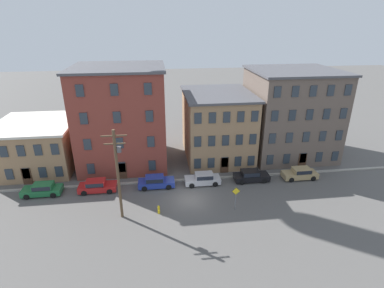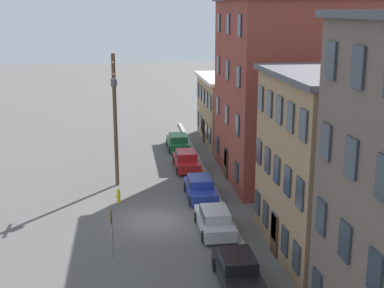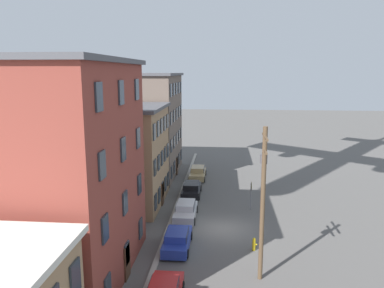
{
  "view_description": "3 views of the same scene",
  "coord_description": "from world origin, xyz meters",
  "px_view_note": "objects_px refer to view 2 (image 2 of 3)",
  "views": [
    {
      "loc": [
        -3.38,
        -28.9,
        18.9
      ],
      "look_at": [
        0.75,
        4.25,
        5.08
      ],
      "focal_mm": 28.0,
      "sensor_mm": 36.0,
      "label": 1
    },
    {
      "loc": [
        30.56,
        -1.69,
        12.59
      ],
      "look_at": [
        -0.05,
        2.28,
        4.79
      ],
      "focal_mm": 50.0,
      "sensor_mm": 36.0,
      "label": 2
    },
    {
      "loc": [
        -29.05,
        0.02,
        12.71
      ],
      "look_at": [
        0.38,
        2.64,
        7.01
      ],
      "focal_mm": 35.0,
      "sensor_mm": 36.0,
      "label": 3
    }
  ],
  "objects_px": {
    "car_blue": "(200,187)",
    "car_black": "(238,269)",
    "car_silver": "(215,220)",
    "caution_sign": "(112,224)",
    "utility_pole": "(115,113)",
    "car_red": "(186,160)",
    "fire_hydrant": "(119,196)",
    "car_green": "(178,142)"
  },
  "relations": [
    {
      "from": "car_blue",
      "to": "car_black",
      "type": "distance_m",
      "value": 12.0
    },
    {
      "from": "car_blue",
      "to": "car_silver",
      "type": "xyz_separation_m",
      "value": [
        5.84,
        0.0,
        0.0
      ]
    },
    {
      "from": "car_silver",
      "to": "caution_sign",
      "type": "distance_m",
      "value": 6.47
    },
    {
      "from": "car_silver",
      "to": "utility_pole",
      "type": "bearing_deg",
      "value": -148.81
    },
    {
      "from": "car_red",
      "to": "fire_hydrant",
      "type": "distance_m",
      "value": 9.01
    },
    {
      "from": "utility_pole",
      "to": "car_silver",
      "type": "bearing_deg",
      "value": 31.19
    },
    {
      "from": "car_green",
      "to": "car_silver",
      "type": "height_order",
      "value": "same"
    },
    {
      "from": "car_red",
      "to": "utility_pole",
      "type": "relative_size",
      "value": 0.46
    },
    {
      "from": "caution_sign",
      "to": "utility_pole",
      "type": "bearing_deg",
      "value": 179.13
    },
    {
      "from": "caution_sign",
      "to": "car_black",
      "type": "bearing_deg",
      "value": 58.62
    },
    {
      "from": "caution_sign",
      "to": "utility_pole",
      "type": "height_order",
      "value": "utility_pole"
    },
    {
      "from": "car_red",
      "to": "car_black",
      "type": "bearing_deg",
      "value": 0.55
    },
    {
      "from": "car_green",
      "to": "car_black",
      "type": "distance_m",
      "value": 25.12
    },
    {
      "from": "car_red",
      "to": "car_silver",
      "type": "relative_size",
      "value": 1.0
    },
    {
      "from": "car_blue",
      "to": "caution_sign",
      "type": "relative_size",
      "value": 1.61
    },
    {
      "from": "car_blue",
      "to": "caution_sign",
      "type": "bearing_deg",
      "value": -34.85
    },
    {
      "from": "caution_sign",
      "to": "fire_hydrant",
      "type": "relative_size",
      "value": 2.85
    },
    {
      "from": "car_silver",
      "to": "fire_hydrant",
      "type": "height_order",
      "value": "car_silver"
    },
    {
      "from": "car_green",
      "to": "utility_pole",
      "type": "xyz_separation_m",
      "value": [
        9.61,
        -5.5,
        4.64
      ]
    },
    {
      "from": "car_black",
      "to": "fire_hydrant",
      "type": "height_order",
      "value": "car_black"
    },
    {
      "from": "utility_pole",
      "to": "fire_hydrant",
      "type": "xyz_separation_m",
      "value": [
        3.75,
        0.1,
        -4.91
      ]
    },
    {
      "from": "caution_sign",
      "to": "fire_hydrant",
      "type": "bearing_deg",
      "value": 178.01
    },
    {
      "from": "car_green",
      "to": "caution_sign",
      "type": "distance_m",
      "value": 22.29
    },
    {
      "from": "car_blue",
      "to": "utility_pole",
      "type": "distance_m",
      "value": 8.13
    },
    {
      "from": "car_red",
      "to": "utility_pole",
      "type": "height_order",
      "value": "utility_pole"
    },
    {
      "from": "car_blue",
      "to": "car_silver",
      "type": "height_order",
      "value": "same"
    },
    {
      "from": "car_black",
      "to": "fire_hydrant",
      "type": "distance_m",
      "value": 13.04
    },
    {
      "from": "utility_pole",
      "to": "car_red",
      "type": "bearing_deg",
      "value": 121.78
    },
    {
      "from": "car_blue",
      "to": "car_silver",
      "type": "relative_size",
      "value": 1.0
    },
    {
      "from": "car_silver",
      "to": "utility_pole",
      "type": "relative_size",
      "value": 0.46
    },
    {
      "from": "car_red",
      "to": "utility_pole",
      "type": "xyz_separation_m",
      "value": [
        3.43,
        -5.53,
        4.64
      ]
    },
    {
      "from": "caution_sign",
      "to": "utility_pole",
      "type": "xyz_separation_m",
      "value": [
        -11.92,
        0.18,
        3.57
      ]
    },
    {
      "from": "car_green",
      "to": "car_red",
      "type": "xyz_separation_m",
      "value": [
        6.18,
        0.03,
        0.0
      ]
    },
    {
      "from": "car_black",
      "to": "car_red",
      "type": "bearing_deg",
      "value": -179.45
    },
    {
      "from": "car_blue",
      "to": "caution_sign",
      "type": "distance_m",
      "value": 10.29
    },
    {
      "from": "car_blue",
      "to": "car_black",
      "type": "bearing_deg",
      "value": 0.23
    },
    {
      "from": "car_blue",
      "to": "fire_hydrant",
      "type": "distance_m",
      "value": 5.58
    },
    {
      "from": "car_green",
      "to": "car_red",
      "type": "bearing_deg",
      "value": 0.28
    },
    {
      "from": "fire_hydrant",
      "to": "car_red",
      "type": "bearing_deg",
      "value": 142.9
    },
    {
      "from": "car_green",
      "to": "caution_sign",
      "type": "xyz_separation_m",
      "value": [
        21.53,
        -5.68,
        1.07
      ]
    },
    {
      "from": "car_silver",
      "to": "car_black",
      "type": "height_order",
      "value": "same"
    },
    {
      "from": "car_red",
      "to": "caution_sign",
      "type": "bearing_deg",
      "value": -20.42
    }
  ]
}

